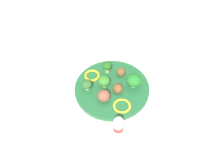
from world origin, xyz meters
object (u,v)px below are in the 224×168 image
(broccoli_floret_near_rim, at_px, (134,80))
(pepper_ring_near_rim, at_px, (122,106))
(pepper_ring_front_left, at_px, (92,76))
(yogurt_bottle, at_px, (118,127))
(meatball_near_rim, at_px, (121,72))
(meatball_front_left, at_px, (118,88))
(napkin, at_px, (91,45))
(broccoli_floret_front_right, at_px, (108,66))
(meatball_far_rim, at_px, (104,96))
(broccoli_floret_back_left, at_px, (104,81))
(fork, at_px, (95,45))
(knife, at_px, (87,46))
(plate, at_px, (112,89))
(broccoli_floret_back_right, at_px, (87,84))

(broccoli_floret_near_rim, relative_size, pepper_ring_near_rim, 0.91)
(pepper_ring_front_left, relative_size, yogurt_bottle, 0.76)
(yogurt_bottle, bearing_deg, meatball_near_rim, 164.20)
(meatball_front_left, height_order, napkin, meatball_front_left)
(broccoli_floret_front_right, relative_size, meatball_far_rim, 1.00)
(broccoli_floret_front_right, xyz_separation_m, yogurt_bottle, (0.26, -0.02, -0.01))
(meatball_far_rim, distance_m, yogurt_bottle, 0.13)
(meatball_front_left, xyz_separation_m, pepper_ring_near_rim, (0.07, -0.00, -0.02))
(broccoli_floret_back_left, relative_size, meatball_far_rim, 1.03)
(meatball_front_left, height_order, pepper_ring_front_left, meatball_front_left)
(pepper_ring_near_rim, height_order, yogurt_bottle, yogurt_bottle)
(fork, bearing_deg, pepper_ring_near_rim, 5.49)
(pepper_ring_front_left, relative_size, knife, 0.41)
(broccoli_floret_back_left, distance_m, yogurt_bottle, 0.19)
(broccoli_floret_front_right, xyz_separation_m, pepper_ring_front_left, (0.01, -0.07, -0.02))
(knife, relative_size, yogurt_bottle, 1.85)
(broccoli_floret_back_left, bearing_deg, fork, 178.03)
(plate, distance_m, knife, 0.26)
(fork, bearing_deg, napkin, -115.40)
(meatball_near_rim, relative_size, meatball_far_rim, 0.76)
(plate, xyz_separation_m, meatball_near_rim, (-0.05, 0.05, 0.03))
(meatball_far_rim, xyz_separation_m, pepper_ring_near_rim, (0.04, 0.06, -0.02))
(plate, height_order, broccoli_floret_near_rim, broccoli_floret_near_rim)
(broccoli_floret_front_right, height_order, broccoli_floret_near_rim, broccoli_floret_near_rim)
(napkin, bearing_deg, broccoli_floret_front_right, 12.38)
(plate, xyz_separation_m, broccoli_floret_back_right, (-0.01, -0.09, 0.03))
(broccoli_floret_front_right, relative_size, knife, 0.32)
(broccoli_floret_front_right, relative_size, yogurt_bottle, 0.59)
(yogurt_bottle, bearing_deg, pepper_ring_front_left, -170.28)
(meatball_far_rim, bearing_deg, pepper_ring_near_rim, 52.03)
(broccoli_floret_back_left, xyz_separation_m, meatball_front_left, (0.04, 0.04, -0.01))
(broccoli_floret_back_right, xyz_separation_m, knife, (-0.24, 0.04, -0.03))
(napkin, xyz_separation_m, knife, (0.01, -0.02, 0.00))
(broccoli_floret_back_left, xyz_separation_m, broccoli_floret_near_rim, (0.03, 0.11, 0.01))
(broccoli_floret_near_rim, relative_size, napkin, 0.34)
(broccoli_floret_near_rim, height_order, fork, broccoli_floret_near_rim)
(plate, relative_size, meatball_front_left, 7.33)
(pepper_ring_near_rim, distance_m, fork, 0.35)
(pepper_ring_front_left, relative_size, napkin, 0.35)
(plate, height_order, meatball_front_left, meatball_front_left)
(fork, distance_m, yogurt_bottle, 0.43)
(pepper_ring_front_left, xyz_separation_m, fork, (-0.18, 0.04, -0.01))
(meatball_far_rim, xyz_separation_m, fork, (-0.30, 0.02, -0.03))
(meatball_near_rim, distance_m, knife, 0.23)
(plate, relative_size, pepper_ring_near_rim, 4.43)
(broccoli_floret_back_left, relative_size, napkin, 0.28)
(broccoli_floret_back_left, bearing_deg, napkin, -177.82)
(knife, bearing_deg, pepper_ring_near_rim, 11.31)
(broccoli_floret_front_right, bearing_deg, fork, -172.80)
(fork, xyz_separation_m, yogurt_bottle, (0.43, -0.00, 0.03))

